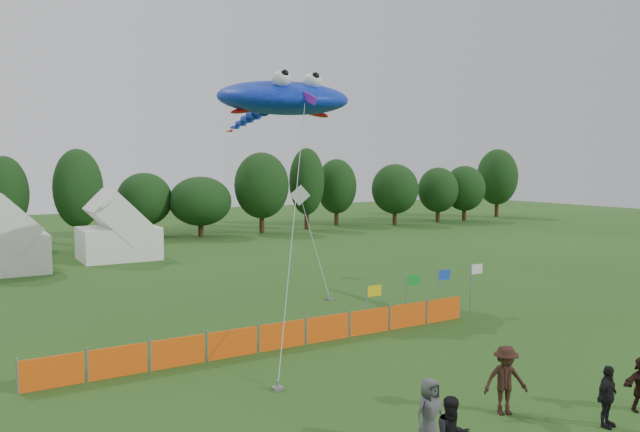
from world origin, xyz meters
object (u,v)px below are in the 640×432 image
spectator_c (505,380)px  tent_left (9,241)px  spectator_e (429,413)px  stingray_kite (280,99)px  tent_right (118,233)px  spectator_d (607,396)px  barrier_fence (282,335)px

spectator_c → tent_left: bearing=130.8°
spectator_e → tent_left: bearing=98.5°
stingray_kite → tent_left: bearing=128.0°
tent_right → spectator_e: tent_right is taller
tent_left → spectator_d: 35.92m
tent_left → spectator_c: size_ratio=2.35×
tent_left → tent_right: (7.25, 1.97, -0.09)m
spectator_c → spectator_d: size_ratio=1.17×
tent_right → stingray_kite: (4.41, -16.89, 8.27)m
spectator_c → spectator_e: size_ratio=1.11×
tent_right → spectator_c: tent_right is taller
spectator_e → spectator_d: bearing=-20.3°
tent_left → spectator_d: size_ratio=2.75×
tent_right → barrier_fence: 25.47m
spectator_c → spectator_d: bearing=-26.1°
barrier_fence → spectator_c: (2.46, -8.61, 0.46)m
tent_left → spectator_e: bearing=-78.5°
tent_right → spectator_d: size_ratio=3.29×
tent_left → barrier_fence: tent_left is taller
barrier_fence → stingray_kite: 13.64m
barrier_fence → stingray_kite: bearing=62.9°
barrier_fence → spectator_d: (4.11, -10.57, 0.32)m
spectator_d → tent_left: bearing=98.4°
tent_right → spectator_c: (2.51, -34.04, -0.97)m
spectator_c → spectator_e: 3.18m
spectator_d → spectator_e: bearing=152.5°
tent_left → spectator_e: 33.23m
spectator_e → stingray_kite: (5.04, 17.62, 9.34)m
barrier_fence → spectator_e: (-0.68, -9.08, 0.36)m
spectator_e → stingray_kite: 20.57m
spectator_c → spectator_d: 2.57m
tent_left → spectator_c: 33.54m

